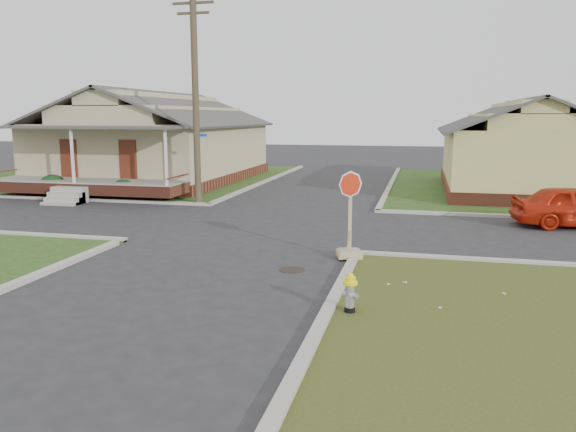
# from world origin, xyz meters

# --- Properties ---
(ground) EXTENTS (120.00, 120.00, 0.00)m
(ground) POSITION_xyz_m (0.00, 0.00, 0.00)
(ground) COLOR #29282B
(ground) RESTS_ON ground
(verge_far_left) EXTENTS (19.00, 19.00, 0.05)m
(verge_far_left) POSITION_xyz_m (-13.00, 18.00, 0.03)
(verge_far_left) COLOR #234518
(verge_far_left) RESTS_ON ground
(curbs) EXTENTS (80.00, 40.00, 0.12)m
(curbs) POSITION_xyz_m (0.00, 5.00, 0.00)
(curbs) COLOR #AFAB9E
(curbs) RESTS_ON ground
(manhole) EXTENTS (0.64, 0.64, 0.01)m
(manhole) POSITION_xyz_m (2.20, -0.50, 0.01)
(manhole) COLOR black
(manhole) RESTS_ON ground
(corner_house) EXTENTS (10.10, 15.50, 5.30)m
(corner_house) POSITION_xyz_m (-10.00, 16.68, 2.28)
(corner_house) COLOR brown
(corner_house) RESTS_ON ground
(side_house_yellow) EXTENTS (7.60, 11.60, 4.70)m
(side_house_yellow) POSITION_xyz_m (10.00, 16.50, 2.19)
(side_house_yellow) COLOR brown
(side_house_yellow) RESTS_ON ground
(utility_pole) EXTENTS (1.80, 0.28, 9.00)m
(utility_pole) POSITION_xyz_m (-4.20, 8.90, 4.66)
(utility_pole) COLOR #453B28
(utility_pole) RESTS_ON ground
(fire_hydrant) EXTENTS (0.29, 0.29, 0.79)m
(fire_hydrant) POSITION_xyz_m (4.02, -3.34, 0.48)
(fire_hydrant) COLOR black
(fire_hydrant) RESTS_ON ground
(stop_sign) EXTENTS (0.66, 0.65, 2.34)m
(stop_sign) POSITION_xyz_m (3.45, 0.98, 0.55)
(stop_sign) COLOR tan
(stop_sign) RESTS_ON ground
(hedge_left) EXTENTS (1.37, 1.13, 1.05)m
(hedge_left) POSITION_xyz_m (-11.78, 9.37, 0.58)
(hedge_left) COLOR #163C1B
(hedge_left) RESTS_ON verge_far_left
(hedge_right) EXTENTS (1.26, 1.03, 0.96)m
(hedge_right) POSITION_xyz_m (-8.00, 9.24, 0.53)
(hedge_right) COLOR #163C1B
(hedge_right) RESTS_ON verge_far_left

